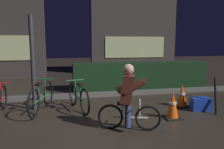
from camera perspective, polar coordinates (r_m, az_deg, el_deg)
ground_plane at (r=4.72m, az=-0.83°, el=-12.00°), size 40.00×40.00×0.00m
sidewalk_curb at (r=6.78m, az=-4.56°, el=-5.21°), size 12.00×0.24×0.12m
hedge_row at (r=7.99m, az=7.40°, el=-0.21°), size 4.80×0.70×0.94m
storefront_right at (r=12.14m, az=5.65°, el=11.41°), size 4.63×0.54×4.67m
street_post at (r=5.61m, az=-19.79°, el=2.67°), size 0.10×0.10×2.27m
parked_bike_center_left at (r=5.51m, az=-17.69°, el=-5.70°), size 0.52×1.59×0.75m
parked_bike_center_right at (r=5.47m, az=-8.66°, el=-5.69°), size 0.50×1.50×0.71m
traffic_cone_near at (r=4.99m, az=15.37°, el=-7.69°), size 0.36×0.36×0.60m
traffic_cone_far at (r=5.98m, az=17.60°, el=-5.29°), size 0.36×0.36×0.57m
blue_crate at (r=5.84m, az=21.84°, el=-7.08°), size 0.50×0.42×0.30m
cyclist at (r=4.14m, az=4.13°, el=-5.78°), size 1.14×0.63×1.25m
closed_umbrella at (r=5.70m, az=25.14°, el=-4.99°), size 0.19×0.35×0.81m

